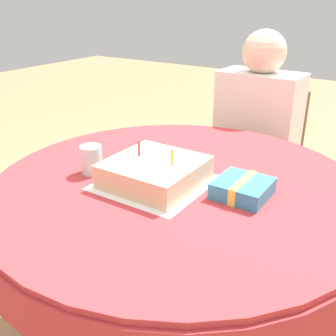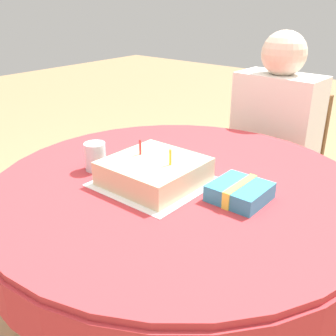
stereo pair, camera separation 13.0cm
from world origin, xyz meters
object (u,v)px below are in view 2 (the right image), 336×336
drinking_glass (95,156)px  person (274,127)px  birthday_cake (154,171)px  chair (277,165)px  gift_box (240,192)px

drinking_glass → person: bearing=76.9°
person → birthday_cake: (0.01, -0.92, 0.08)m
birthday_cake → person: bearing=90.5°
chair → gift_box: chair is taller
drinking_glass → birthday_cake: bearing=12.6°
birthday_cake → drinking_glass: birthday_cake is taller
drinking_glass → gift_box: drinking_glass is taller
birthday_cake → drinking_glass: (-0.23, -0.05, 0.01)m
chair → gift_box: size_ratio=5.17×
chair → drinking_glass: size_ratio=8.64×
gift_box → person: bearing=108.8°
drinking_glass → gift_box: 0.53m
chair → person: bearing=-90.0°
person → drinking_glass: bearing=-101.0°
birthday_cake → drinking_glass: bearing=-167.4°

